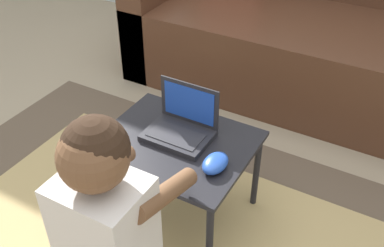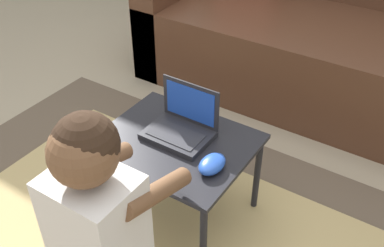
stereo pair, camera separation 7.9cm
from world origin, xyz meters
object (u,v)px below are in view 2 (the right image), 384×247
(laptop_desk, at_px, (175,150))
(computer_mouse, at_px, (212,164))
(laptop, at_px, (181,127))
(person_seated, at_px, (100,233))
(couch, at_px, (352,47))

(laptop_desk, xyz_separation_m, computer_mouse, (0.18, -0.05, 0.06))
(laptop, xyz_separation_m, computer_mouse, (0.18, -0.09, -0.01))
(laptop_desk, height_order, computer_mouse, computer_mouse)
(laptop, distance_m, person_seated, 0.48)
(laptop_desk, bearing_deg, person_seated, -84.28)
(couch, xyz_separation_m, computer_mouse, (-0.08, -1.28, 0.10))
(computer_mouse, distance_m, person_seated, 0.41)
(person_seated, bearing_deg, laptop, 95.68)
(laptop, bearing_deg, person_seated, -84.32)
(person_seated, bearing_deg, computer_mouse, 70.21)
(laptop, height_order, person_seated, person_seated)
(laptop_desk, distance_m, laptop, 0.08)
(computer_mouse, bearing_deg, person_seated, -109.79)
(couch, distance_m, person_seated, 1.67)
(laptop, bearing_deg, laptop_desk, -84.67)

